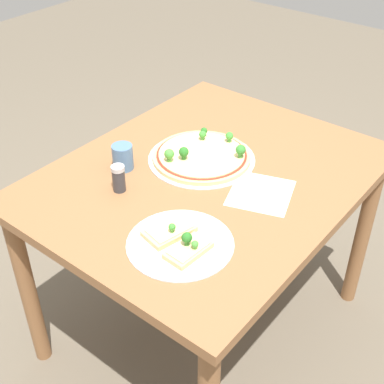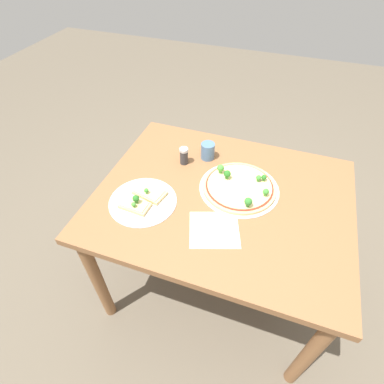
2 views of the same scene
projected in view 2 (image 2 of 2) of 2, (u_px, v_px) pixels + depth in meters
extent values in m
plane|color=brown|center=(214.00, 278.00, 1.94)|extent=(8.00, 8.00, 0.00)
cube|color=brown|center=(223.00, 198.00, 1.41)|extent=(1.17, 0.94, 0.04)
cylinder|color=brown|center=(97.00, 280.00, 1.53)|extent=(0.06, 0.06, 0.73)
cylinder|color=brown|center=(309.00, 354.00, 1.29)|extent=(0.06, 0.06, 0.73)
cylinder|color=brown|center=(161.00, 178.00, 2.07)|extent=(0.06, 0.06, 0.73)
cylinder|color=brown|center=(318.00, 217.00, 1.83)|extent=(0.06, 0.06, 0.73)
cylinder|color=silver|center=(239.00, 188.00, 1.43)|extent=(0.38, 0.38, 0.00)
cylinder|color=#DBB775|center=(239.00, 187.00, 1.42)|extent=(0.35, 0.35, 0.01)
cylinder|color=#A82D1E|center=(239.00, 186.00, 1.41)|extent=(0.32, 0.32, 0.00)
cylinder|color=#F4DB8E|center=(239.00, 185.00, 1.41)|extent=(0.30, 0.30, 0.00)
sphere|color=#479338|center=(221.00, 168.00, 1.45)|extent=(0.03, 0.03, 0.03)
cylinder|color=#51973E|center=(220.00, 171.00, 1.47)|extent=(0.02, 0.02, 0.02)
sphere|color=#337A2D|center=(248.00, 201.00, 1.29)|extent=(0.04, 0.04, 0.04)
cylinder|color=#3F8136|center=(248.00, 205.00, 1.31)|extent=(0.02, 0.02, 0.02)
sphere|color=#3D8933|center=(266.00, 192.00, 1.34)|extent=(0.03, 0.03, 0.03)
cylinder|color=#488E3A|center=(265.00, 195.00, 1.36)|extent=(0.01, 0.01, 0.01)
sphere|color=#286B23|center=(227.00, 174.00, 1.42)|extent=(0.03, 0.03, 0.03)
cylinder|color=#37742D|center=(227.00, 177.00, 1.44)|extent=(0.02, 0.02, 0.02)
sphere|color=#3D8933|center=(259.00, 178.00, 1.41)|extent=(0.03, 0.03, 0.03)
cylinder|color=#488E3A|center=(258.00, 180.00, 1.43)|extent=(0.01, 0.01, 0.01)
sphere|color=#286B23|center=(264.00, 177.00, 1.42)|extent=(0.03, 0.03, 0.03)
cylinder|color=#37742D|center=(263.00, 180.00, 1.43)|extent=(0.01, 0.01, 0.01)
cylinder|color=silver|center=(143.00, 201.00, 1.37)|extent=(0.31, 0.31, 0.00)
cube|color=#DBB775|center=(135.00, 206.00, 1.34)|extent=(0.14, 0.09, 0.02)
cube|color=#F4DB8E|center=(135.00, 204.00, 1.33)|extent=(0.12, 0.07, 0.00)
sphere|color=#479338|center=(133.00, 204.00, 1.30)|extent=(0.02, 0.02, 0.02)
cylinder|color=#51973E|center=(134.00, 206.00, 1.31)|extent=(0.01, 0.01, 0.01)
sphere|color=#286B23|center=(136.00, 198.00, 1.31)|extent=(0.03, 0.03, 0.03)
cylinder|color=#37742D|center=(136.00, 202.00, 1.33)|extent=(0.01, 0.01, 0.01)
cube|color=#DBB775|center=(150.00, 193.00, 1.39)|extent=(0.16, 0.12, 0.02)
cube|color=#F4DB8E|center=(150.00, 191.00, 1.38)|extent=(0.13, 0.10, 0.00)
sphere|color=#3D8933|center=(146.00, 190.00, 1.36)|extent=(0.02, 0.02, 0.02)
cylinder|color=#488E3A|center=(147.00, 193.00, 1.37)|extent=(0.01, 0.01, 0.01)
cylinder|color=#4C7099|center=(208.00, 151.00, 1.56)|extent=(0.07, 0.07, 0.09)
cylinder|color=#333338|center=(184.00, 157.00, 1.54)|extent=(0.04, 0.04, 0.08)
cylinder|color=#B2B2B7|center=(184.00, 150.00, 1.50)|extent=(0.04, 0.04, 0.01)
cube|color=white|center=(214.00, 229.00, 1.25)|extent=(0.26, 0.25, 0.00)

